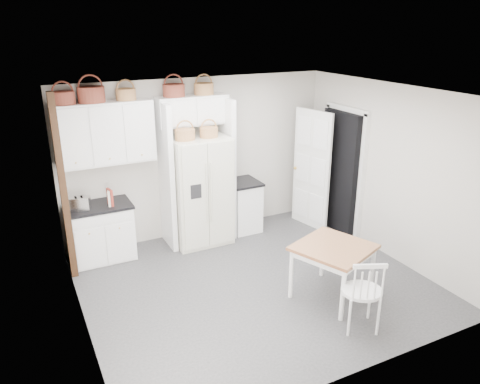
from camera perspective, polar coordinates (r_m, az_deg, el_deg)
floor at (r=6.60m, az=1.87°, el=-11.10°), size 4.50×4.50×0.00m
ceiling at (r=5.70m, az=2.17°, el=11.86°), size 4.50×4.50×0.00m
wall_back at (r=7.76m, az=-5.07°, el=4.18°), size 4.50×0.00×4.50m
wall_left at (r=5.40m, az=-19.53°, el=-4.19°), size 0.00×4.00×4.00m
wall_right at (r=7.32m, az=17.70°, el=2.32°), size 0.00×4.00×4.00m
refrigerator at (r=7.50m, az=-4.96°, el=0.20°), size 0.90×0.73×1.75m
base_cab_left at (r=7.36m, az=-16.53°, el=-4.83°), size 0.90×0.57×0.83m
base_cab_right at (r=8.04m, az=0.39°, el=-1.78°), size 0.48×0.57×0.84m
dining_table at (r=6.27m, az=11.14°, el=-9.46°), size 1.14×1.14×0.73m
windsor_chair at (r=5.69m, az=14.62°, el=-11.58°), size 0.61×0.59×0.98m
counter_left at (r=7.20m, az=-16.87°, el=-1.69°), size 0.94×0.61×0.04m
counter_right at (r=7.89m, az=0.40°, el=1.19°), size 0.52×0.61×0.04m
toaster at (r=7.04m, az=-19.00°, el=-1.37°), size 0.33×0.26×0.20m
cookbook_red at (r=7.10m, az=-15.57°, el=-0.61°), size 0.06×0.17×0.25m
cookbook_cream at (r=7.10m, az=-15.66°, el=-0.68°), size 0.06×0.16×0.24m
basket_upper_a at (r=6.89m, az=-20.72°, el=10.67°), size 0.31×0.31×0.18m
basket_upper_b at (r=6.93m, az=-17.68°, el=11.24°), size 0.37×0.37×0.22m
basket_upper_c at (r=7.03m, az=-13.73°, el=11.49°), size 0.28×0.28×0.16m
basket_bridge_a at (r=7.22m, az=-8.08°, el=12.16°), size 0.33×0.33×0.19m
basket_bridge_b at (r=7.39m, az=-4.43°, el=12.43°), size 0.31×0.31×0.18m
basket_fridge_a at (r=7.06m, az=-6.72°, el=6.96°), size 0.30×0.30×0.16m
basket_fridge_b at (r=7.19m, az=-3.82°, el=7.27°), size 0.28×0.28×0.15m
upper_cabinet at (r=7.05m, az=-16.16°, el=6.89°), size 1.40×0.34×0.90m
bridge_cabinet at (r=7.36m, az=-5.87°, el=9.89°), size 1.12×0.34×0.45m
fridge_panel_left at (r=7.32m, az=-8.96°, el=1.81°), size 0.08×0.60×2.30m
fridge_panel_right at (r=7.67m, az=-1.70°, el=2.90°), size 0.08×0.60×2.30m
trim_post at (r=6.67m, az=-20.74°, el=0.24°), size 0.09×0.09×2.60m
doorway_void at (r=8.05m, az=12.17°, el=2.36°), size 0.18×0.85×2.05m
door_slab at (r=8.10m, az=8.71°, el=2.69°), size 0.21×0.79×2.05m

